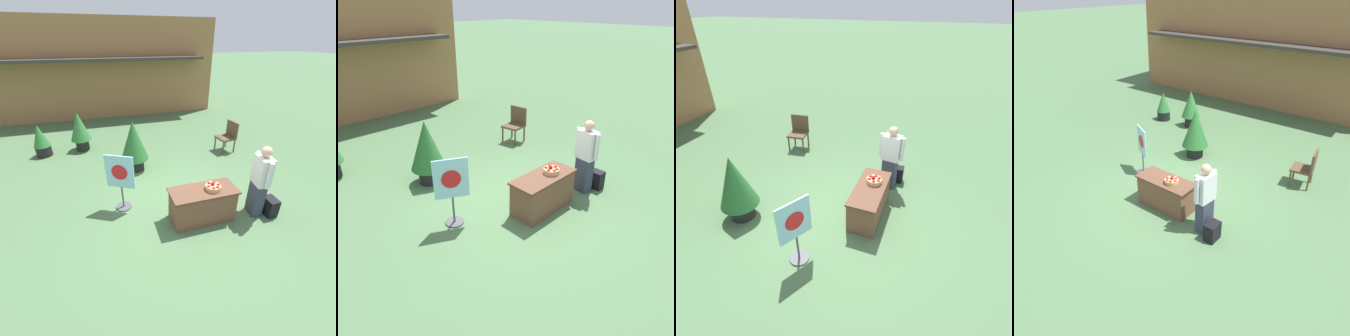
% 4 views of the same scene
% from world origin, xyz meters
% --- Properties ---
extents(ground_plane, '(120.00, 120.00, 0.00)m').
position_xyz_m(ground_plane, '(0.00, 0.00, 0.00)').
color(ground_plane, '#4C7047').
extents(storefront_building, '(12.10, 4.89, 4.35)m').
position_xyz_m(storefront_building, '(-1.82, 9.53, 2.18)').
color(storefront_building, '#9E6B42').
rests_on(storefront_building, ground_plane).
extents(display_table, '(1.43, 0.62, 0.76)m').
position_xyz_m(display_table, '(0.19, -0.58, 0.38)').
color(display_table, brown).
rests_on(display_table, ground_plane).
extents(apple_basket, '(0.32, 0.32, 0.16)m').
position_xyz_m(apple_basket, '(0.38, -0.61, 0.83)').
color(apple_basket, tan).
rests_on(apple_basket, display_table).
extents(person_visitor, '(0.31, 0.61, 1.66)m').
position_xyz_m(person_visitor, '(1.41, -0.75, 0.85)').
color(person_visitor, '#33384C').
rests_on(person_visitor, ground_plane).
extents(backpack, '(0.24, 0.34, 0.42)m').
position_xyz_m(backpack, '(1.72, -0.89, 0.21)').
color(backpack, black).
rests_on(backpack, ground_plane).
extents(poster_board, '(0.59, 0.36, 1.37)m').
position_xyz_m(poster_board, '(-1.42, 0.29, 0.77)').
color(poster_board, '#4C4C51').
rests_on(poster_board, ground_plane).
extents(patio_chair, '(0.62, 0.62, 1.04)m').
position_xyz_m(patio_chair, '(2.51, 2.42, 0.58)').
color(patio_chair, brown).
rests_on(patio_chair, ground_plane).
extents(potted_plant_far_left, '(0.82, 0.82, 1.52)m').
position_xyz_m(potted_plant_far_left, '(-0.84, 2.03, 0.86)').
color(potted_plant_far_left, black).
rests_on(potted_plant_far_left, ground_plane).
extents(potted_plant_far_right, '(0.53, 0.53, 1.09)m').
position_xyz_m(potted_plant_far_right, '(-3.67, 3.82, 0.56)').
color(potted_plant_far_right, black).
rests_on(potted_plant_far_right, ground_plane).
extents(potted_plant_near_right, '(0.69, 0.69, 1.37)m').
position_xyz_m(potted_plant_near_right, '(-2.42, 3.94, 0.78)').
color(potted_plant_near_right, black).
rests_on(potted_plant_near_right, ground_plane).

